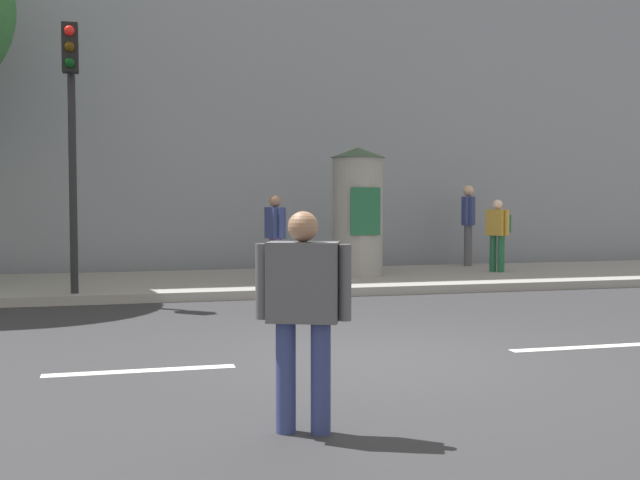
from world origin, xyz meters
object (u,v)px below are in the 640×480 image
Objects in this scene: traffic_light at (71,113)px; pedestrian_in_light_jacket at (468,219)px; poster_column at (358,211)px; pedestrian_near_pole at (275,232)px; pedestrian_with_backpack at (303,303)px; pedestrian_in_red_top at (498,229)px.

pedestrian_in_light_jacket is at bearing 21.85° from traffic_light.
poster_column is 2.01m from pedestrian_near_pole.
pedestrian_in_light_jacket is at bearing 25.84° from pedestrian_near_pole.
pedestrian_with_backpack is (1.90, -7.57, -2.05)m from traffic_light.
traffic_light is 8.63m from pedestrian_in_red_top.
pedestrian_near_pole is 4.89m from pedestrian_in_red_top.
traffic_light is 2.83× the size of pedestrian_in_red_top.
pedestrian_with_backpack is at bearing -75.92° from traffic_light.
pedestrian_with_backpack is 8.66m from pedestrian_near_pole.
pedestrian_near_pole is (-1.80, -0.82, -0.37)m from poster_column.
poster_column is at bearing 70.58° from pedestrian_with_backpack.
pedestrian_in_red_top is at bearing 12.47° from traffic_light.
traffic_light reaches higher than poster_column.
pedestrian_with_backpack is at bearing -99.97° from pedestrian_near_pole.
pedestrian_in_red_top is at bearing -91.40° from pedestrian_in_light_jacket.
pedestrian_near_pole is at bearing -154.16° from pedestrian_in_light_jacket.
poster_column is 9.92m from pedestrian_with_backpack.
pedestrian_in_red_top is (8.21, 1.82, -1.95)m from traffic_light.
traffic_light is 5.71m from poster_column.
pedestrian_in_red_top is at bearing 0.68° from poster_column.
pedestrian_near_pole is at bearing 80.03° from pedestrian_with_backpack.
traffic_light is 1.68× the size of poster_column.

